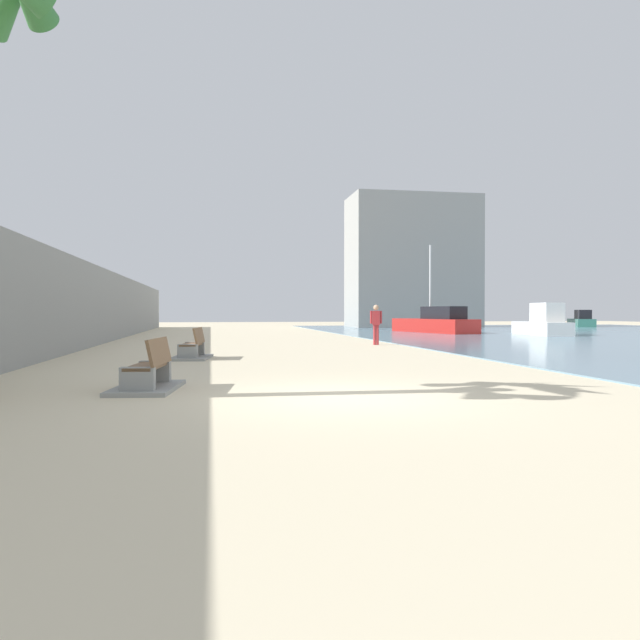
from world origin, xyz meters
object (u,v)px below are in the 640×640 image
at_px(person_walking, 376,321).
at_px(boat_far_right, 543,323).
at_px(boat_far_left, 435,323).
at_px(bench_near, 148,378).
at_px(boat_outer, 582,321).
at_px(bench_far, 192,351).

bearing_deg(person_walking, boat_far_right, 33.59).
xyz_separation_m(person_walking, boat_far_left, (8.07, 14.00, -0.33)).
bearing_deg(bench_near, boat_outer, 49.04).
distance_m(person_walking, boat_far_right, 15.68).
xyz_separation_m(bench_near, boat_far_right, (21.45, 23.19, 0.52)).
bearing_deg(bench_far, boat_outer, 43.67).
bearing_deg(boat_far_right, boat_outer, 51.47).
xyz_separation_m(bench_far, boat_far_left, (15.87, 20.79, 0.48)).
bearing_deg(bench_near, bench_far, 85.61).
relative_size(person_walking, boat_far_left, 0.22).
bearing_deg(boat_outer, boat_far_right, -128.53).
height_order(bench_near, person_walking, person_walking).
relative_size(boat_outer, boat_far_left, 0.65).
bearing_deg(person_walking, boat_far_left, 60.03).
bearing_deg(boat_outer, person_walking, -135.63).
xyz_separation_m(bench_near, bench_far, (0.59, 7.72, 0.00)).
height_order(bench_far, boat_far_right, boat_far_right).
bearing_deg(boat_far_right, boat_far_left, 133.12).
xyz_separation_m(bench_near, boat_far_left, (16.47, 28.51, 0.48)).
relative_size(bench_near, bench_far, 1.00).
relative_size(person_walking, boat_far_right, 0.29).
bearing_deg(bench_near, person_walking, 59.95).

